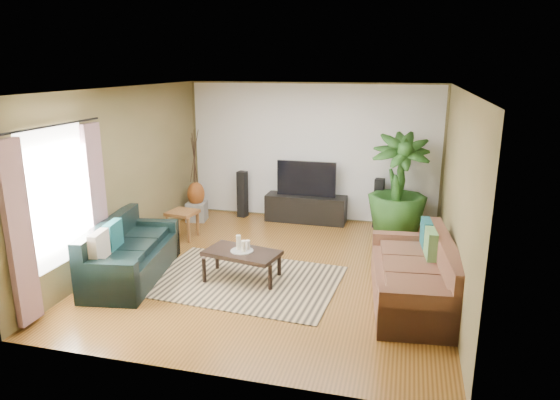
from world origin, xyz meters
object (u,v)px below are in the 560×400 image
(coffee_table, at_px, (242,265))
(pedestal, at_px, (197,211))
(sofa_right, at_px, (413,271))
(side_table, at_px, (183,224))
(tv_stand, at_px, (306,208))
(potted_plant, at_px, (398,186))
(speaker_right, at_px, (379,203))
(sofa_left, at_px, (132,250))
(television, at_px, (306,179))
(vase, at_px, (196,194))
(speaker_left, at_px, (242,194))

(coffee_table, xyz_separation_m, pedestal, (-1.79, 2.47, -0.03))
(coffee_table, relative_size, pedestal, 2.83)
(sofa_right, height_order, side_table, sofa_right)
(tv_stand, distance_m, potted_plant, 1.93)
(pedestal, bearing_deg, speaker_right, 7.84)
(sofa_left, relative_size, coffee_table, 1.84)
(sofa_left, height_order, speaker_right, speaker_right)
(coffee_table, distance_m, television, 3.05)
(potted_plant, xyz_separation_m, vase, (-3.88, -0.07, -0.39))
(tv_stand, relative_size, speaker_right, 1.67)
(potted_plant, distance_m, pedestal, 3.96)
(television, bearing_deg, pedestal, -167.10)
(speaker_left, distance_m, pedestal, 0.98)
(tv_stand, height_order, pedestal, tv_stand)
(coffee_table, distance_m, speaker_right, 3.45)
(sofa_left, height_order, speaker_left, speaker_left)
(speaker_right, relative_size, potted_plant, 0.51)
(potted_plant, height_order, side_table, potted_plant)
(tv_stand, relative_size, potted_plant, 0.85)
(speaker_left, distance_m, speaker_right, 2.73)
(side_table, bearing_deg, pedestal, 100.30)
(television, bearing_deg, speaker_left, 180.00)
(sofa_right, xyz_separation_m, pedestal, (-4.17, 2.57, -0.24))
(potted_plant, bearing_deg, sofa_left, -142.02)
(tv_stand, distance_m, vase, 2.20)
(sofa_right, relative_size, coffee_table, 2.04)
(sofa_right, distance_m, tv_stand, 3.68)
(sofa_left, bearing_deg, sofa_right, -95.66)
(potted_plant, bearing_deg, vase, -178.97)
(sofa_left, xyz_separation_m, pedestal, (-0.21, 2.80, -0.24))
(tv_stand, bearing_deg, sofa_right, -55.60)
(sofa_left, xyz_separation_m, vase, (-0.21, 2.80, 0.12))
(sofa_left, height_order, sofa_right, same)
(coffee_table, xyz_separation_m, potted_plant, (2.09, 2.54, 0.72))
(coffee_table, relative_size, potted_plant, 0.57)
(sofa_left, height_order, pedestal, sofa_left)
(coffee_table, height_order, side_table, side_table)
(coffee_table, bearing_deg, vase, 137.32)
(pedestal, bearing_deg, speaker_left, 31.18)
(sofa_left, distance_m, pedestal, 2.81)
(coffee_table, bearing_deg, tv_stand, 94.91)
(sofa_left, relative_size, speaker_right, 2.06)
(speaker_right, distance_m, vase, 3.57)
(sofa_left, distance_m, vase, 2.81)
(tv_stand, xyz_separation_m, speaker_left, (-1.32, 0.00, 0.21))
(speaker_right, bearing_deg, speaker_left, -173.34)
(sofa_right, relative_size, television, 1.86)
(television, relative_size, side_table, 2.31)
(coffee_table, relative_size, television, 0.91)
(potted_plant, relative_size, pedestal, 4.98)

